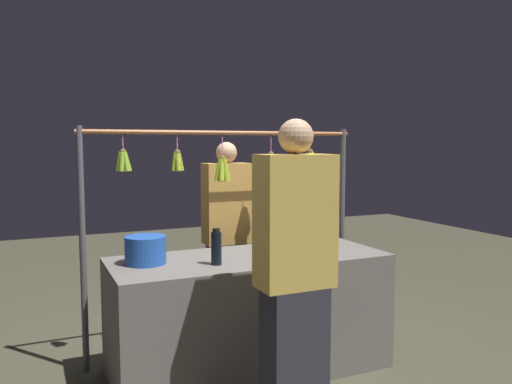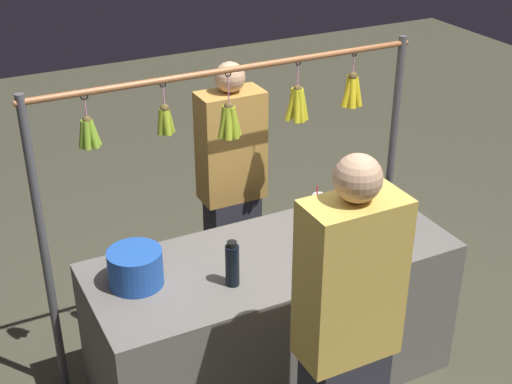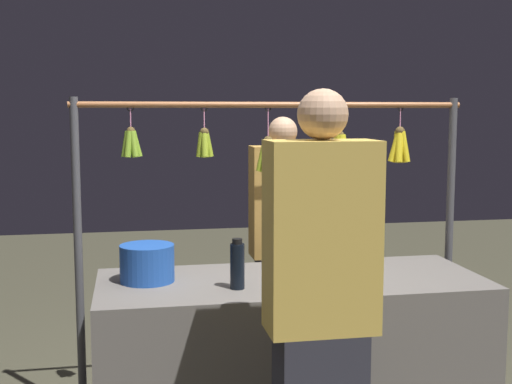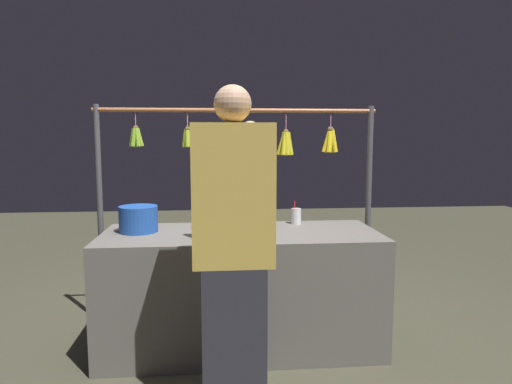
% 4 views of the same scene
% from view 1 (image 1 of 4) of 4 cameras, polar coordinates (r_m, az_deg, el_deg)
% --- Properties ---
extents(ground_plane, '(12.00, 12.00, 0.00)m').
position_cam_1_polar(ground_plane, '(3.77, -0.70, -19.23)').
color(ground_plane, '#424030').
extents(market_counter, '(1.88, 0.75, 0.81)m').
position_cam_1_polar(market_counter, '(3.62, -0.71, -13.42)').
color(market_counter, '#66605B').
rests_on(market_counter, ground).
extents(display_rack, '(2.15, 0.13, 1.69)m').
position_cam_1_polar(display_rack, '(3.86, -2.77, 0.07)').
color(display_rack, '#4C4C51').
rests_on(display_rack, ground).
extents(water_bottle, '(0.07, 0.07, 0.23)m').
position_cam_1_polar(water_bottle, '(3.25, -4.46, -6.20)').
color(water_bottle, black).
rests_on(water_bottle, market_counter).
extents(blue_bucket, '(0.26, 0.26, 0.18)m').
position_cam_1_polar(blue_bucket, '(3.35, -12.26, -6.36)').
color(blue_bucket, '#2150AF').
rests_on(blue_bucket, market_counter).
extents(drink_cup, '(0.07, 0.07, 0.17)m').
position_cam_1_polar(drink_cup, '(3.92, 3.49, -4.99)').
color(drink_cup, silver).
rests_on(drink_cup, market_counter).
extents(vendor_person, '(0.38, 0.20, 1.59)m').
position_cam_1_polar(vendor_person, '(4.24, -3.27, -5.29)').
color(vendor_person, '#2D2D38').
rests_on(vendor_person, ground).
extents(customer_person, '(0.40, 0.22, 1.70)m').
position_cam_1_polar(customer_person, '(2.77, 4.36, -9.85)').
color(customer_person, '#2D2D38').
rests_on(customer_person, ground).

